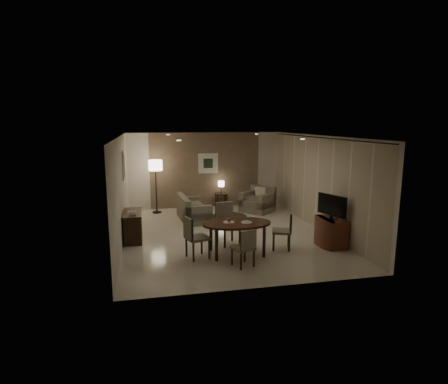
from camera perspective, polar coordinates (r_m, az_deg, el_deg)
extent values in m
cube|color=beige|center=(10.48, 0.23, -6.39)|extent=(5.50, 7.00, 0.00)
cube|color=white|center=(10.03, 0.24, 8.53)|extent=(5.50, 7.00, 0.00)
cube|color=#7F664F|center=(13.58, -2.88, 3.35)|extent=(5.50, 0.00, 2.70)
cube|color=white|center=(9.97, -15.41, 0.32)|extent=(0.00, 7.00, 2.70)
cube|color=white|center=(11.07, 14.29, 1.37)|extent=(0.00, 7.00, 2.70)
cube|color=#7F664F|center=(13.56, -2.87, 3.35)|extent=(3.96, 0.03, 2.70)
cylinder|color=black|center=(10.91, 14.27, 8.06)|extent=(0.03, 6.80, 0.03)
cube|color=silver|center=(13.52, -2.44, 4.40)|extent=(0.72, 0.03, 0.72)
cube|color=#1E321C|center=(13.51, -2.43, 4.39)|extent=(0.34, 0.01, 0.34)
cube|color=silver|center=(11.09, -15.03, 3.96)|extent=(0.03, 0.60, 0.80)
cube|color=gray|center=(11.08, -14.95, 3.96)|extent=(0.01, 0.46, 0.64)
cylinder|color=white|center=(8.04, -6.91, 7.81)|extent=(0.10, 0.10, 0.01)
cylinder|color=white|center=(8.74, 11.87, 7.89)|extent=(0.10, 0.10, 0.01)
cylinder|color=white|center=(11.63, -8.50, 8.63)|extent=(0.10, 0.10, 0.01)
cylinder|color=white|center=(12.12, 4.98, 8.78)|extent=(0.10, 0.10, 0.01)
cylinder|color=white|center=(8.76, 0.76, -4.62)|extent=(0.26, 0.26, 0.02)
cylinder|color=white|center=(8.76, 3.46, -4.64)|extent=(0.26, 0.26, 0.02)
sphere|color=#9B3811|center=(8.74, 0.76, -4.29)|extent=(0.09, 0.09, 0.09)
cube|color=white|center=(8.75, 3.47, -4.50)|extent=(0.12, 0.08, 0.03)
cylinder|color=#3C3721|center=(12.36, 0.77, -3.71)|extent=(1.16, 1.16, 0.01)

